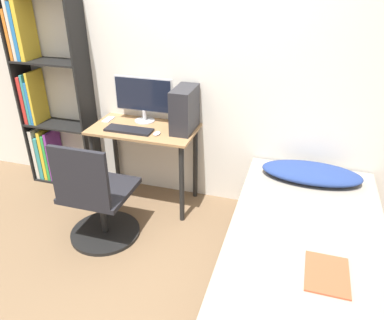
{
  "coord_description": "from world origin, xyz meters",
  "views": [
    {
      "loc": [
        1.04,
        -1.59,
        2.03
      ],
      "look_at": [
        0.32,
        0.74,
        0.75
      ],
      "focal_mm": 35.0,
      "sensor_mm": 36.0,
      "label": 1
    }
  ],
  "objects": [
    {
      "name": "ground_plane",
      "position": [
        0.0,
        0.0,
        0.0
      ],
      "size": [
        14.0,
        14.0,
        0.0
      ],
      "primitive_type": "plane",
      "color": "brown"
    },
    {
      "name": "wall_back",
      "position": [
        0.0,
        1.47,
        1.25
      ],
      "size": [
        8.0,
        0.05,
        2.5
      ],
      "color": "silver",
      "rests_on": "ground_plane"
    },
    {
      "name": "desk",
      "position": [
        -0.26,
        1.19,
        0.61
      ],
      "size": [
        0.93,
        0.51,
        0.76
      ],
      "color": "#997047",
      "rests_on": "ground_plane"
    },
    {
      "name": "bookshelf",
      "position": [
        -1.36,
        1.31,
        0.87
      ],
      "size": [
        0.69,
        0.27,
        1.87
      ],
      "color": "black",
      "rests_on": "ground_plane"
    },
    {
      "name": "office_chair",
      "position": [
        -0.4,
        0.55,
        0.34
      ],
      "size": [
        0.58,
        0.58,
        0.91
      ],
      "color": "black",
      "rests_on": "ground_plane"
    },
    {
      "name": "bed",
      "position": [
        1.19,
        0.44,
        0.24
      ],
      "size": [
        1.03,
        2.0,
        0.49
      ],
      "color": "#4C3D2D",
      "rests_on": "ground_plane"
    },
    {
      "name": "pillow",
      "position": [
        1.19,
        1.18,
        0.54
      ],
      "size": [
        0.79,
        0.36,
        0.11
      ],
      "color": "navy",
      "rests_on": "bed"
    },
    {
      "name": "magazine",
      "position": [
        1.31,
        0.11,
        0.5
      ],
      "size": [
        0.24,
        0.32,
        0.01
      ],
      "color": "#B24C2D",
      "rests_on": "bed"
    },
    {
      "name": "monitor",
      "position": [
        -0.31,
        1.34,
        0.99
      ],
      "size": [
        0.55,
        0.18,
        0.41
      ],
      "color": "#B7B7BC",
      "rests_on": "desk"
    },
    {
      "name": "keyboard",
      "position": [
        -0.35,
        1.09,
        0.77
      ],
      "size": [
        0.42,
        0.14,
        0.02
      ],
      "color": "black",
      "rests_on": "desk"
    },
    {
      "name": "pc_tower",
      "position": [
        0.1,
        1.25,
        0.94
      ],
      "size": [
        0.17,
        0.35,
        0.37
      ],
      "color": "#232328",
      "rests_on": "desk"
    },
    {
      "name": "mouse",
      "position": [
        -0.09,
        1.09,
        0.77
      ],
      "size": [
        0.06,
        0.09,
        0.02
      ],
      "color": "silver",
      "rests_on": "desk"
    },
    {
      "name": "phone",
      "position": [
        -0.64,
        1.27,
        0.76
      ],
      "size": [
        0.07,
        0.14,
        0.01
      ],
      "color": "#B7B7BC",
      "rests_on": "desk"
    }
  ]
}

